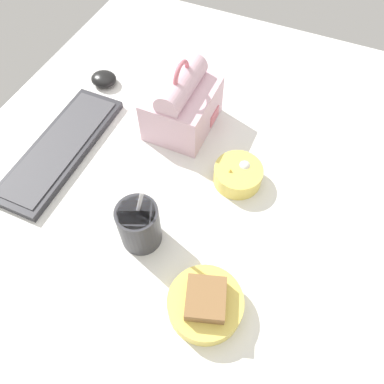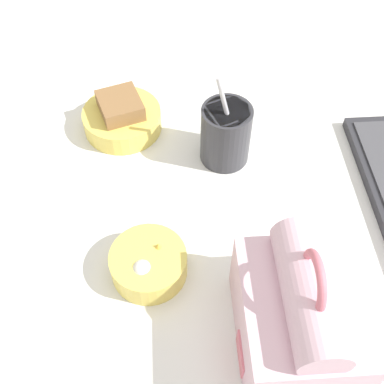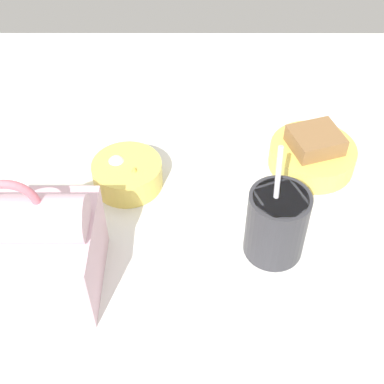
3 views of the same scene
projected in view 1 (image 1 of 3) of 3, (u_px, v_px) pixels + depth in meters
The scene contains 7 objects.
desk_surface at pixel (185, 202), 82.14cm from camera, with size 140.00×110.00×2.00cm.
keyboard at pixel (61, 148), 87.92cm from camera, with size 37.07×12.24×2.10cm.
lunch_bag at pixel (182, 104), 87.70cm from camera, with size 17.38×14.40×18.58cm.
soup_cup at pixel (139, 225), 71.77cm from camera, with size 8.15×8.15×17.35cm.
bento_bowl_sandwich at pixel (205, 303), 66.50cm from camera, with size 13.64×13.64×6.64cm.
bento_bowl_snacks at pixel (238, 174), 82.22cm from camera, with size 10.71×10.71×5.00cm.
computer_mouse at pixel (104, 79), 100.31cm from camera, with size 6.21×6.93×3.09cm.
Camera 1 is at (-38.72, -18.76, 71.02)cm, focal length 35.00 mm.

